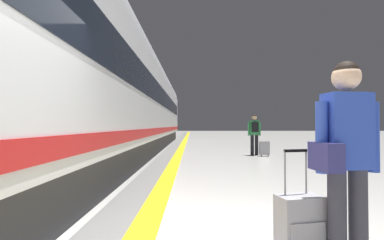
{
  "coord_description": "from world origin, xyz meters",
  "views": [
    {
      "loc": [
        0.06,
        -2.24,
        1.22
      ],
      "look_at": [
        0.05,
        4.31,
        1.35
      ],
      "focal_mm": 26.2,
      "sensor_mm": 36.0,
      "label": 1
    }
  ],
  "objects_px": {
    "high_speed_train": "(117,91)",
    "passenger_near": "(255,131)",
    "rolling_suitcase_foreground": "(301,229)",
    "suitcase_near": "(265,148)",
    "traveller_foreground": "(346,151)"
  },
  "relations": [
    {
      "from": "suitcase_near",
      "to": "traveller_foreground",
      "type": "bearing_deg",
      "value": -100.39
    },
    {
      "from": "traveller_foreground",
      "to": "suitcase_near",
      "type": "distance_m",
      "value": 9.03
    },
    {
      "from": "high_speed_train",
      "to": "rolling_suitcase_foreground",
      "type": "xyz_separation_m",
      "value": [
        3.71,
        -7.86,
        -2.16
      ]
    },
    {
      "from": "passenger_near",
      "to": "suitcase_near",
      "type": "relative_size",
      "value": 2.84
    },
    {
      "from": "rolling_suitcase_foreground",
      "to": "suitcase_near",
      "type": "bearing_deg",
      "value": 77.39
    },
    {
      "from": "high_speed_train",
      "to": "suitcase_near",
      "type": "bearing_deg",
      "value": 8.79
    },
    {
      "from": "traveller_foreground",
      "to": "passenger_near",
      "type": "distance_m",
      "value": 9.27
    },
    {
      "from": "traveller_foreground",
      "to": "suitcase_near",
      "type": "bearing_deg",
      "value": 79.61
    },
    {
      "from": "traveller_foreground",
      "to": "suitcase_near",
      "type": "height_order",
      "value": "traveller_foreground"
    },
    {
      "from": "traveller_foreground",
      "to": "passenger_near",
      "type": "height_order",
      "value": "traveller_foreground"
    },
    {
      "from": "traveller_foreground",
      "to": "rolling_suitcase_foreground",
      "type": "xyz_separation_m",
      "value": [
        -0.33,
        0.11,
        -0.67
      ]
    },
    {
      "from": "suitcase_near",
      "to": "passenger_near",
      "type": "bearing_deg",
      "value": 134.58
    },
    {
      "from": "high_speed_train",
      "to": "passenger_near",
      "type": "distance_m",
      "value": 5.69
    },
    {
      "from": "passenger_near",
      "to": "traveller_foreground",
      "type": "bearing_deg",
      "value": -98.08
    },
    {
      "from": "traveller_foreground",
      "to": "passenger_near",
      "type": "bearing_deg",
      "value": 81.92
    }
  ]
}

